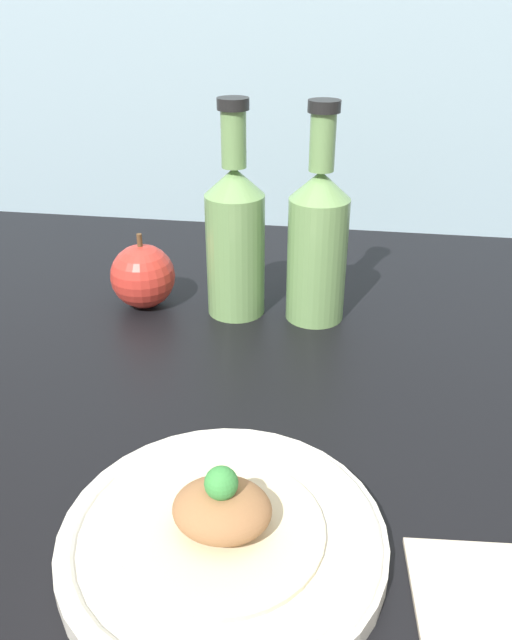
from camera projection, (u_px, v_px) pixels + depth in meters
ground_plane at (357, 447)px, 56.22cm from camera, size 180.00×110.00×4.00cm
plate at (223, 538)px, 42.98cm from camera, size 22.58×22.58×2.10cm
plated_food at (222, 515)px, 41.98cm from camera, size 14.08×14.08×5.48cm
cider_bottle_left at (235, 236)px, 71.12cm from camera, size 6.79×6.79×24.64cm
cider_bottle_right at (318, 241)px, 69.84cm from camera, size 6.79×6.79×24.64cm
apple at (143, 276)px, 75.12cm from camera, size 7.77×7.77×9.26cm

